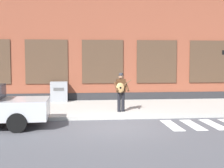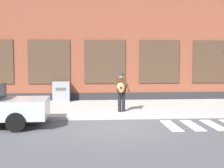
% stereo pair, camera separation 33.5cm
% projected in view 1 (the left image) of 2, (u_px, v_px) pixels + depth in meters
% --- Properties ---
extents(ground_plane, '(160.00, 160.00, 0.00)m').
position_uv_depth(ground_plane, '(115.00, 127.00, 11.24)').
color(ground_plane, '#4C4C51').
extents(sidewalk, '(28.00, 5.12, 0.14)m').
position_uv_depth(sidewalk, '(106.00, 108.00, 15.11)').
color(sidewalk, '#ADAAA3').
rests_on(sidewalk, ground).
extents(building_backdrop, '(28.00, 4.06, 7.34)m').
position_uv_depth(building_backdrop, '(100.00, 39.00, 19.34)').
color(building_backdrop, brown).
rests_on(building_backdrop, ground).
extents(busker, '(0.74, 0.58, 1.70)m').
position_uv_depth(busker, '(121.00, 90.00, 13.60)').
color(busker, black).
rests_on(busker, sidewalk).
extents(utility_box, '(0.92, 0.57, 1.08)m').
position_uv_depth(utility_box, '(59.00, 92.00, 16.91)').
color(utility_box, gray).
rests_on(utility_box, sidewalk).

